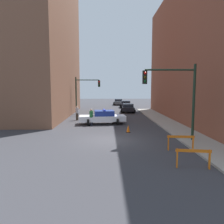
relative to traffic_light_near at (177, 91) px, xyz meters
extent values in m
plane|color=#38383D|center=(-4.73, 0.46, -3.53)|extent=(120.00, 120.00, 0.00)
cube|color=#9E998E|center=(1.47, 0.46, -3.47)|extent=(2.40, 44.00, 0.12)
cube|color=brown|center=(-16.73, 14.46, 6.35)|extent=(14.00, 20.00, 19.76)
cylinder|color=black|center=(1.17, 0.01, -0.81)|extent=(0.18, 0.18, 5.20)
cylinder|color=black|center=(-0.53, 0.01, 1.39)|extent=(3.40, 0.12, 0.12)
cube|color=black|center=(-2.23, 0.01, 0.89)|extent=(0.30, 0.22, 0.90)
sphere|color=red|center=(-2.23, -0.14, 1.16)|extent=(0.18, 0.18, 0.18)
sphere|color=#4C3D0C|center=(-2.23, -0.14, 0.89)|extent=(0.18, 0.18, 0.18)
sphere|color=#0C4219|center=(-2.23, -0.14, 0.62)|extent=(0.18, 0.18, 0.18)
cylinder|color=black|center=(-9.13, 15.58, -0.93)|extent=(0.18, 0.18, 5.20)
cylinder|color=black|center=(-7.53, 15.58, 1.27)|extent=(3.20, 0.12, 0.12)
cube|color=black|center=(-5.93, 15.58, 0.77)|extent=(0.30, 0.22, 0.90)
sphere|color=red|center=(-5.93, 15.44, 1.04)|extent=(0.18, 0.18, 0.18)
sphere|color=#4C3D0C|center=(-5.93, 15.44, 0.77)|extent=(0.18, 0.18, 0.18)
sphere|color=#0C4219|center=(-5.93, 15.44, 0.50)|extent=(0.18, 0.18, 0.18)
cube|color=white|center=(-5.30, 7.42, -2.93)|extent=(4.85, 2.28, 0.55)
cube|color=navy|center=(-5.11, 7.44, -2.39)|extent=(2.12, 1.81, 0.52)
cylinder|color=black|center=(-6.67, 6.44, -3.20)|extent=(0.28, 0.68, 0.66)
cylinder|color=black|center=(-6.83, 8.13, -3.20)|extent=(0.28, 0.68, 0.66)
cylinder|color=black|center=(-3.77, 6.71, -3.20)|extent=(0.28, 0.68, 0.66)
cylinder|color=black|center=(-3.93, 8.41, -3.20)|extent=(0.28, 0.68, 0.66)
cube|color=#2633BF|center=(-5.11, 7.44, -2.07)|extent=(0.33, 1.40, 0.12)
cube|color=black|center=(-1.61, 18.46, -2.96)|extent=(2.16, 4.44, 0.52)
cube|color=#232833|center=(-1.63, 18.29, -2.46)|extent=(1.73, 1.94, 0.48)
cylinder|color=black|center=(-2.32, 19.86, -3.22)|extent=(0.64, 0.27, 0.62)
cylinder|color=black|center=(-0.67, 19.72, -3.22)|extent=(0.64, 0.27, 0.62)
cylinder|color=black|center=(-2.55, 17.21, -3.22)|extent=(0.64, 0.27, 0.62)
cylinder|color=black|center=(-0.90, 17.07, -3.22)|extent=(0.64, 0.27, 0.62)
cube|color=black|center=(-1.36, 26.33, -2.96)|extent=(1.90, 4.34, 0.52)
cube|color=#232833|center=(-1.36, 26.16, -2.46)|extent=(1.63, 1.84, 0.48)
cylinder|color=black|center=(-2.15, 27.68, -3.22)|extent=(0.62, 0.23, 0.62)
cylinder|color=black|center=(-0.50, 27.64, -3.22)|extent=(0.62, 0.23, 0.62)
cylinder|color=black|center=(-2.22, 25.01, -3.22)|extent=(0.62, 0.23, 0.62)
cylinder|color=black|center=(-0.56, 24.98, -3.22)|extent=(0.62, 0.23, 0.62)
cube|color=#474C51|center=(-2.41, 32.84, -2.96)|extent=(1.92, 4.35, 0.52)
cube|color=#232833|center=(-2.41, 32.67, -2.46)|extent=(1.63, 1.85, 0.48)
cylinder|color=black|center=(-3.20, 34.20, -3.22)|extent=(0.63, 0.24, 0.62)
cylinder|color=black|center=(-1.55, 34.15, -3.22)|extent=(0.63, 0.24, 0.62)
cylinder|color=black|center=(-3.27, 31.53, -3.22)|extent=(0.63, 0.24, 0.62)
cylinder|color=black|center=(-1.62, 31.49, -3.22)|extent=(0.63, 0.24, 0.62)
cylinder|color=black|center=(-6.37, 6.54, -3.12)|extent=(0.28, 0.28, 0.82)
cylinder|color=#236633|center=(-6.37, 6.54, -2.40)|extent=(0.37, 0.37, 0.62)
sphere|color=tan|center=(-6.37, 6.54, -1.98)|extent=(0.22, 0.22, 0.22)
cylinder|color=#382D23|center=(-8.27, 10.13, -3.12)|extent=(0.40, 0.40, 0.82)
cylinder|color=#B2B2B7|center=(-8.27, 10.13, -2.40)|extent=(0.51, 0.51, 0.62)
sphere|color=tan|center=(-8.27, 10.13, -1.98)|extent=(0.31, 0.31, 0.22)
cube|color=orange|center=(-0.80, -5.16, -2.70)|extent=(1.59, 0.29, 0.14)
cube|color=orange|center=(-1.51, -5.05, -3.08)|extent=(0.07, 0.17, 0.90)
cube|color=orange|center=(-0.09, -5.26, -3.08)|extent=(0.07, 0.17, 0.90)
cube|color=orange|center=(-0.41, -2.25, -2.70)|extent=(1.60, 0.17, 0.14)
cube|color=orange|center=(-1.13, -2.20, -3.08)|extent=(0.06, 0.16, 0.90)
cube|color=orange|center=(0.31, -2.31, -3.08)|extent=(0.06, 0.16, 0.90)
cube|color=black|center=(-3.03, 3.10, -3.51)|extent=(0.36, 0.36, 0.04)
cone|color=#F2600C|center=(-3.03, 3.10, -3.18)|extent=(0.28, 0.28, 0.62)
camera|label=1|loc=(-4.74, -14.84, 0.17)|focal=35.00mm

